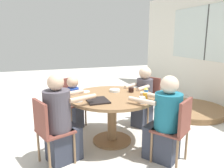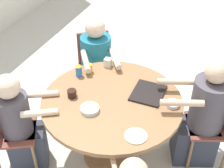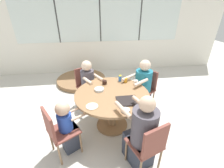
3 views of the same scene
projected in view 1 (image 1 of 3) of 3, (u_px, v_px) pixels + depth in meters
ground_plane at (112, 141)px, 3.45m from camera, size 16.00×16.00×0.00m
dining_table at (112, 106)px, 3.32m from camera, size 1.31×1.31×0.74m
chair_for_woman_green_shirt at (177, 126)px, 2.74m from camera, size 0.56×0.56×0.87m
chair_for_man_blue_shirt at (48, 127)px, 2.70m from camera, size 0.51×0.51×0.87m
chair_for_man_teal_shirt at (148, 96)px, 4.09m from camera, size 0.54×0.54×0.87m
chair_for_toddler at (68, 98)px, 3.97m from camera, size 0.55×0.55×0.87m
person_woman_green_shirt at (165, 123)px, 2.84m from camera, size 0.71×0.64×1.15m
person_man_blue_shirt at (61, 123)px, 2.80m from camera, size 0.53×0.69×1.17m
person_man_teal_shirt at (143, 99)px, 3.97m from camera, size 0.51×0.60×1.09m
person_toddler at (74, 103)px, 3.89m from camera, size 0.43×0.38×0.94m
food_tray_dark at (98, 101)px, 3.00m from camera, size 0.34×0.29×0.02m
coffee_mug at (131, 90)px, 3.49m from camera, size 0.09×0.08×0.08m
sippy_cup at (146, 92)px, 3.21m from camera, size 0.07×0.07×0.15m
juice_glass at (145, 96)px, 3.10m from camera, size 0.07×0.07×0.09m
milk_carton_small at (142, 100)px, 2.90m from camera, size 0.07×0.07×0.09m
bowl_white_shallow at (115, 90)px, 3.52m from camera, size 0.17×0.17×0.04m
bowl_cereal at (78, 100)px, 3.00m from camera, size 0.12×0.12×0.04m
plate_tortillas at (84, 92)px, 3.50m from camera, size 0.19×0.19×0.01m
folded_table_stack at (190, 110)px, 4.72m from camera, size 1.46×1.46×0.12m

